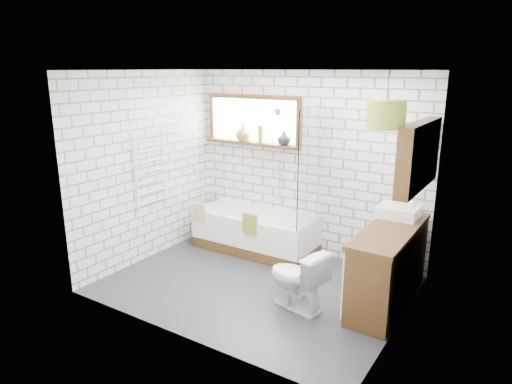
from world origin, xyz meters
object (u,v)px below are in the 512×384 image
Objects in this scene: basin at (398,211)px; pendant at (386,114)px; toilet at (296,278)px; vanity at (389,266)px; bathtub at (256,232)px.

pendant is (0.01, -0.77, 1.17)m from basin.
toilet is at bearing -157.39° from pendant.
vanity is at bearing 141.46° from toilet.
bathtub is 3.87× the size of basin.
bathtub is at bearing -119.47° from toilet.
pendant reaches higher than basin.
basin reaches higher than vanity.
pendant is (0.74, 0.31, 1.76)m from toilet.
vanity reaches higher than toilet.
vanity is 4.15× the size of pendant.
bathtub is at bearing 178.45° from basin.
pendant is at bearing 125.36° from toilet.
toilet is (1.24, -1.13, 0.07)m from bathtub.
pendant reaches higher than vanity.
basin is at bearing 158.35° from toilet.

